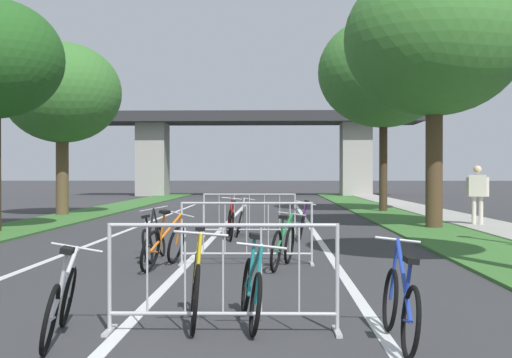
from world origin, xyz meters
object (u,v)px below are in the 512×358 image
tree_left_maple_mid (62,93)px  crowd_barrier_second (247,234)px  bicycle_black_0 (154,241)px  bicycle_blue_2 (400,305)px  bicycle_teal_6 (251,290)px  pedestrian_in_red_jacket (477,190)px  bicycle_green_8 (283,245)px  crowd_barrier_nearest (223,279)px  tree_right_pine_far (434,40)px  bicycle_purple_9 (302,224)px  bicycle_red_1 (231,223)px  bicycle_orange_7 (164,246)px  bicycle_silver_3 (61,302)px  bicycle_yellow_4 (196,286)px  bicycle_white_5 (241,220)px  crowd_barrier_third (249,216)px  tree_right_oak_near (383,72)px

tree_left_maple_mid → crowd_barrier_second: tree_left_maple_mid is taller
bicycle_black_0 → bicycle_blue_2: bicycle_black_0 is taller
bicycle_teal_6 → pedestrian_in_red_jacket: size_ratio=0.94×
bicycle_green_8 → crowd_barrier_nearest: bearing=-85.5°
tree_right_pine_far → pedestrian_in_red_jacket: size_ratio=4.17×
bicycle_purple_9 → pedestrian_in_red_jacket: size_ratio=0.90×
bicycle_black_0 → bicycle_red_1: (1.11, 3.84, 0.03)m
bicycle_orange_7 → pedestrian_in_red_jacket: pedestrian_in_red_jacket is taller
crowd_barrier_second → bicycle_orange_7: (-1.31, -0.53, -0.15)m
crowd_barrier_nearest → bicycle_teal_6: 0.48m
bicycle_red_1 → bicycle_silver_3: bearing=-102.7°
bicycle_blue_2 → bicycle_orange_7: 5.58m
bicycle_teal_6 → bicycle_purple_9: bearing=-102.6°
bicycle_orange_7 → bicycle_purple_9: bicycle_orange_7 is taller
bicycle_teal_6 → pedestrian_in_red_jacket: pedestrian_in_red_jacket is taller
bicycle_silver_3 → bicycle_orange_7: bicycle_orange_7 is taller
tree_right_pine_far → bicycle_purple_9: bearing=-139.7°
tree_right_pine_far → bicycle_blue_2: size_ratio=4.54×
pedestrian_in_red_jacket → bicycle_yellow_4: bearing=79.6°
bicycle_red_1 → bicycle_blue_2: bicycle_red_1 is taller
bicycle_blue_2 → bicycle_green_8: bearing=101.6°
crowd_barrier_second → bicycle_teal_6: crowd_barrier_second is taller
crowd_barrier_nearest → crowd_barrier_second: (0.02, 4.90, 0.00)m
bicycle_silver_3 → bicycle_purple_9: bicycle_purple_9 is taller
bicycle_white_5 → tree_right_pine_far: bearing=-159.4°
bicycle_green_8 → bicycle_silver_3: bearing=-100.9°
crowd_barrier_third → bicycle_purple_9: 1.39m
tree_right_pine_far → crowd_barrier_third: bearing=-152.7°
bicycle_teal_6 → bicycle_green_8: bicycle_teal_6 is taller
tree_left_maple_mid → bicycle_yellow_4: size_ratio=3.79×
tree_right_oak_near → bicycle_blue_2: 21.93m
tree_left_maple_mid → bicycle_red_1: bearing=-52.3°
bicycle_black_0 → bicycle_yellow_4: 5.21m
bicycle_silver_3 → bicycle_orange_7: (0.17, 4.72, 0.02)m
bicycle_silver_3 → bicycle_orange_7: bearing=78.6°
bicycle_blue_2 → bicycle_orange_7: bicycle_orange_7 is taller
tree_right_oak_near → bicycle_white_5: tree_right_oak_near is taller
pedestrian_in_red_jacket → bicycle_silver_3: bearing=77.1°
bicycle_blue_2 → crowd_barrier_nearest: bearing=166.3°
tree_left_maple_mid → tree_right_pine_far: size_ratio=0.85×
tree_right_oak_near → bicycle_orange_7: (-6.09, -16.30, -5.20)m
tree_right_pine_far → crowd_barrier_nearest: tree_right_pine_far is taller
crowd_barrier_nearest → crowd_barrier_second: 4.90m
tree_right_oak_near → bicycle_orange_7: bearing=-110.5°
crowd_barrier_third → pedestrian_in_red_jacket: pedestrian_in_red_jacket is taller
tree_right_oak_near → pedestrian_in_red_jacket: (1.49, -7.56, -4.49)m
tree_right_oak_near → bicycle_blue_2: size_ratio=4.81×
tree_left_maple_mid → bicycle_blue_2: (8.85, -18.33, -4.09)m
bicycle_purple_9 → tree_right_pine_far: bearing=42.1°
bicycle_yellow_4 → pedestrian_in_red_jacket: size_ratio=0.94×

